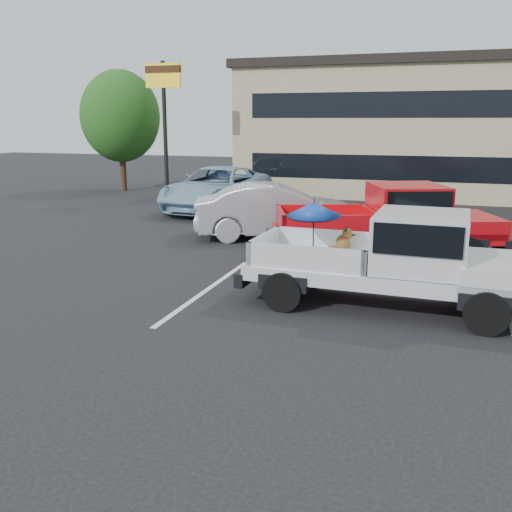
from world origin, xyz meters
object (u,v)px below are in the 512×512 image
Objects in this scene: motel_sign at (164,94)px; tree_left at (120,116)px; silver_sedan at (277,211)px; red_pickup at (399,219)px; silver_pickup at (407,256)px; blue_suv at (218,188)px.

tree_left is at bearing 143.13° from motel_sign.
silver_sedan is at bearing -42.00° from motel_sign.
tree_left is 0.96× the size of red_pickup.
red_pickup is (-0.45, 4.03, 0.02)m from silver_pickup.
motel_sign is 0.97× the size of blue_suv.
blue_suv is at bearing 18.37° from silver_sedan.
motel_sign is 10.01m from silver_sedan.
motel_sign is at bearing 156.93° from blue_suv.
silver_sedan is at bearing 127.97° from silver_pickup.
blue_suv is at bearing 129.53° from silver_pickup.
silver_pickup is 0.92× the size of red_pickup.
tree_left is 8.79m from blue_suv.
motel_sign is at bearing 134.75° from silver_pickup.
silver_pickup is at bearing -44.83° from tree_left.
motel_sign is 5.08m from tree_left.
motel_sign is 5.06m from blue_suv.
red_pickup is at bearing -36.85° from tree_left.
red_pickup is 1.24× the size of silver_sedan.
silver_pickup is at bearing -104.59° from red_pickup.
red_pickup is at bearing -36.85° from motel_sign.
motel_sign is 0.96× the size of red_pickup.
silver_pickup is 1.14× the size of silver_sedan.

